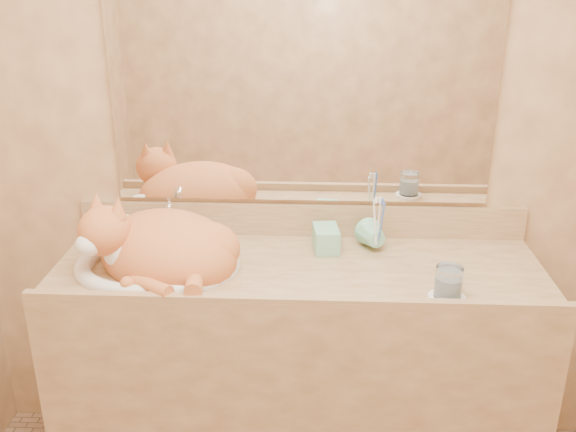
{
  "coord_description": "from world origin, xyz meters",
  "views": [
    {
      "loc": [
        0.06,
        -1.16,
        1.78
      ],
      "look_at": [
        -0.03,
        0.7,
        1.04
      ],
      "focal_mm": 40.0,
      "sensor_mm": 36.0,
      "label": 1
    }
  ],
  "objects_px": {
    "toothbrush_cup": "(377,241)",
    "water_glass": "(448,282)",
    "cat": "(158,244)",
    "soap_dispenser": "(329,232)",
    "vanity_counter": "(298,375)",
    "sink_basin": "(156,244)"
  },
  "relations": [
    {
      "from": "cat",
      "to": "soap_dispenser",
      "type": "bearing_deg",
      "value": 34.77
    },
    {
      "from": "sink_basin",
      "to": "soap_dispenser",
      "type": "relative_size",
      "value": 2.85
    },
    {
      "from": "cat",
      "to": "soap_dispenser",
      "type": "height_order",
      "value": "cat"
    },
    {
      "from": "toothbrush_cup",
      "to": "sink_basin",
      "type": "bearing_deg",
      "value": -169.49
    },
    {
      "from": "toothbrush_cup",
      "to": "soap_dispenser",
      "type": "bearing_deg",
      "value": -167.46
    },
    {
      "from": "toothbrush_cup",
      "to": "water_glass",
      "type": "xyz_separation_m",
      "value": [
        0.18,
        -0.31,
        0.01
      ]
    },
    {
      "from": "soap_dispenser",
      "to": "toothbrush_cup",
      "type": "relative_size",
      "value": 1.86
    },
    {
      "from": "cat",
      "to": "toothbrush_cup",
      "type": "distance_m",
      "value": 0.73
    },
    {
      "from": "sink_basin",
      "to": "cat",
      "type": "height_order",
      "value": "cat"
    },
    {
      "from": "sink_basin",
      "to": "soap_dispenser",
      "type": "bearing_deg",
      "value": 23.19
    },
    {
      "from": "vanity_counter",
      "to": "toothbrush_cup",
      "type": "xyz_separation_m",
      "value": [
        0.26,
        0.11,
        0.47
      ]
    },
    {
      "from": "vanity_counter",
      "to": "water_glass",
      "type": "bearing_deg",
      "value": -23.75
    },
    {
      "from": "cat",
      "to": "soap_dispenser",
      "type": "relative_size",
      "value": 2.59
    },
    {
      "from": "cat",
      "to": "sink_basin",
      "type": "bearing_deg",
      "value": 152.22
    },
    {
      "from": "soap_dispenser",
      "to": "water_glass",
      "type": "bearing_deg",
      "value": -45.31
    },
    {
      "from": "vanity_counter",
      "to": "toothbrush_cup",
      "type": "relative_size",
      "value": 16.07
    },
    {
      "from": "sink_basin",
      "to": "water_glass",
      "type": "distance_m",
      "value": 0.92
    },
    {
      "from": "cat",
      "to": "soap_dispenser",
      "type": "xyz_separation_m",
      "value": [
        0.55,
        0.11,
        0.01
      ]
    },
    {
      "from": "soap_dispenser",
      "to": "water_glass",
      "type": "xyz_separation_m",
      "value": [
        0.35,
        -0.27,
        -0.04
      ]
    },
    {
      "from": "toothbrush_cup",
      "to": "water_glass",
      "type": "distance_m",
      "value": 0.36
    },
    {
      "from": "sink_basin",
      "to": "toothbrush_cup",
      "type": "xyz_separation_m",
      "value": [
        0.73,
        0.13,
        -0.04
      ]
    },
    {
      "from": "sink_basin",
      "to": "toothbrush_cup",
      "type": "bearing_deg",
      "value": 23.8
    }
  ]
}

